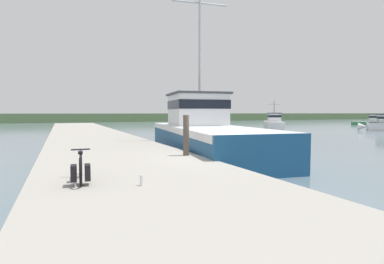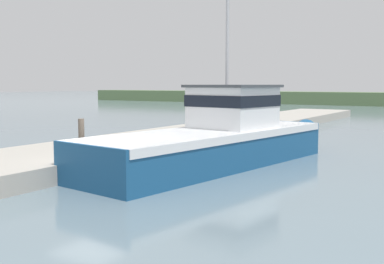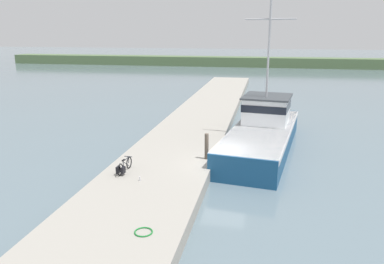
% 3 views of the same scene
% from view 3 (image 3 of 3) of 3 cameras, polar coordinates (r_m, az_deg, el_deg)
% --- Properties ---
extents(ground_plane, '(320.00, 320.00, 0.00)m').
position_cam_3_polar(ground_plane, '(21.02, 4.92, -6.56)').
color(ground_plane, slate).
extents(dock_pier, '(5.46, 80.00, 0.70)m').
position_cam_3_polar(dock_pier, '(21.48, -4.02, -5.06)').
color(dock_pier, '#A39E93').
rests_on(dock_pier, ground_plane).
extents(fishing_boat_main, '(5.50, 15.46, 10.19)m').
position_cam_3_polar(fishing_boat_main, '(25.96, 10.84, 0.25)').
color(fishing_boat_main, navy).
rests_on(fishing_boat_main, ground_plane).
extents(bicycle_touring, '(0.49, 1.70, 0.69)m').
position_cam_3_polar(bicycle_touring, '(19.54, -10.42, -5.27)').
color(bicycle_touring, black).
rests_on(bicycle_touring, dock_pier).
extents(mooring_post, '(0.22, 0.22, 1.49)m').
position_cam_3_polar(mooring_post, '(21.18, 2.23, -2.19)').
color(mooring_post, '#51473D').
rests_on(mooring_post, dock_pier).
extents(hose_coil, '(0.68, 0.68, 0.05)m').
position_cam_3_polar(hose_coil, '(14.08, -7.40, -14.87)').
color(hose_coil, '#197A2D').
rests_on(hose_coil, dock_pier).
extents(water_bottle_on_curb, '(0.07, 0.07, 0.23)m').
position_cam_3_polar(water_bottle_on_curb, '(18.46, -7.96, -7.06)').
color(water_bottle_on_curb, silver).
rests_on(water_bottle_on_curb, dock_pier).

